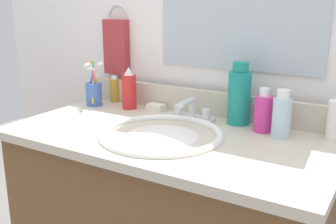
{
  "coord_description": "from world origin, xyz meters",
  "views": [
    {
      "loc": [
        0.62,
        -1.02,
        1.27
      ],
      "look_at": [
        -0.0,
        0.0,
        0.93
      ],
      "focal_mm": 42.75,
      "sensor_mm": 36.0,
      "label": 1
    }
  ],
  "objects": [
    {
      "name": "countertop",
      "position": [
        0.0,
        0.0,
        0.85
      ],
      "size": [
        1.04,
        0.54,
        0.03
      ],
      "primitive_type": "cube",
      "color": "beige",
      "rests_on": "vanity_cabinet"
    },
    {
      "name": "soap_bar",
      "position": [
        -0.18,
        0.21,
        0.87
      ],
      "size": [
        0.06,
        0.04,
        0.02
      ],
      "primitive_type": "cube",
      "color": "white",
      "rests_on": "countertop"
    },
    {
      "name": "bottle_soap_pink",
      "position": [
        0.24,
        0.17,
        0.92
      ],
      "size": [
        0.06,
        0.06,
        0.14
      ],
      "color": "#D8338C",
      "rests_on": "countertop"
    },
    {
      "name": "bottle_spray_red",
      "position": [
        -0.29,
        0.18,
        0.93
      ],
      "size": [
        0.06,
        0.06,
        0.16
      ],
      "color": "red",
      "rests_on": "countertop"
    },
    {
      "name": "sink_basin",
      "position": [
        -0.01,
        -0.03,
        0.83
      ],
      "size": [
        0.39,
        0.39,
        0.11
      ],
      "color": "white",
      "rests_on": "countertop"
    },
    {
      "name": "faucet",
      "position": [
        -0.01,
        0.16,
        0.89
      ],
      "size": [
        0.16,
        0.1,
        0.08
      ],
      "color": "silver",
      "rests_on": "countertop"
    },
    {
      "name": "bottle_gel_clear",
      "position": [
        0.31,
        0.15,
        0.93
      ],
      "size": [
        0.06,
        0.06,
        0.15
      ],
      "color": "silver",
      "rests_on": "countertop"
    },
    {
      "name": "cup_blue_plastic",
      "position": [
        -0.44,
        0.15,
        0.92
      ],
      "size": [
        0.07,
        0.07,
        0.18
      ],
      "color": "#3F66B7",
      "rests_on": "countertop"
    },
    {
      "name": "bottle_oil_amber",
      "position": [
        -0.4,
        0.24,
        0.91
      ],
      "size": [
        0.04,
        0.04,
        0.11
      ],
      "color": "gold",
      "rests_on": "countertop"
    },
    {
      "name": "backsplash",
      "position": [
        0.0,
        0.26,
        0.91
      ],
      "size": [
        1.04,
        0.02,
        0.09
      ],
      "primitive_type": "cube",
      "color": "beige",
      "rests_on": "countertop"
    },
    {
      "name": "hand_towel",
      "position": [
        -0.42,
        0.28,
        1.08
      ],
      "size": [
        0.11,
        0.04,
        0.22
      ],
      "primitive_type": "cube",
      "color": "#A53338"
    },
    {
      "name": "bottle_lotion_white",
      "position": [
        0.46,
        0.2,
        0.93
      ],
      "size": [
        0.05,
        0.05,
        0.14
      ],
      "color": "white",
      "rests_on": "countertop"
    },
    {
      "name": "bottle_mouthwash_teal",
      "position": [
        0.15,
        0.21,
        0.96
      ],
      "size": [
        0.08,
        0.08,
        0.21
      ],
      "color": "teal",
      "rests_on": "countertop"
    },
    {
      "name": "towel_ring",
      "position": [
        -0.42,
        0.3,
        1.2
      ],
      "size": [
        0.1,
        0.01,
        0.1
      ],
      "primitive_type": "torus",
      "rotation": [
        1.57,
        0.0,
        0.0
      ],
      "color": "silver"
    },
    {
      "name": "back_wall",
      "position": [
        0.0,
        0.32,
        0.65
      ],
      "size": [
        2.14,
        0.04,
        1.3
      ],
      "primitive_type": "cube",
      "color": "white",
      "rests_on": "ground_plane"
    }
  ]
}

